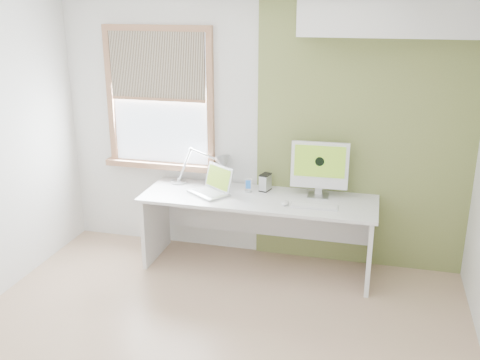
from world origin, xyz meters
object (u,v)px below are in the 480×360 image
(imac, at_px, (320,166))
(external_drive, at_px, (265,182))
(desk, at_px, (259,214))
(laptop, at_px, (213,186))
(desk_lamp, at_px, (215,165))

(imac, bearing_deg, external_drive, 177.40)
(desk, relative_size, laptop, 4.69)
(imac, bearing_deg, desk_lamp, 175.05)
(desk, xyz_separation_m, desk_lamp, (-0.51, 0.21, 0.39))
(laptop, height_order, imac, imac)
(laptop, distance_m, external_drive, 0.51)
(desk, relative_size, desk_lamp, 3.29)
(desk, xyz_separation_m, laptop, (-0.45, -0.05, 0.26))
(external_drive, xyz_separation_m, imac, (0.52, -0.02, 0.21))
(desk, bearing_deg, desk_lamp, 157.69)
(laptop, distance_m, imac, 1.03)
(laptop, bearing_deg, desk_lamp, 102.85)
(desk, distance_m, imac, 0.74)
(desk_lamp, bearing_deg, laptop, -77.15)
(desk_lamp, relative_size, imac, 1.26)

